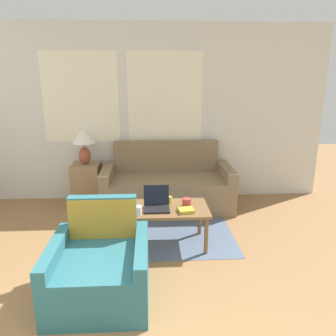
{
  "coord_description": "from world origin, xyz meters",
  "views": [
    {
      "loc": [
        0.31,
        -0.88,
        1.84
      ],
      "look_at": [
        0.53,
        3.02,
        0.75
      ],
      "focal_mm": 35.0,
      "sensor_mm": 36.0,
      "label": 1
    }
  ],
  "objects_px": {
    "coffee_table": "(169,212)",
    "book_red": "(186,210)",
    "couch": "(167,187)",
    "table_lamp": "(84,141)",
    "cup_navy": "(169,199)",
    "laptop": "(157,204)",
    "cup_white": "(138,210)",
    "cup_yellow": "(187,203)",
    "armchair": "(100,269)"
  },
  "relations": [
    {
      "from": "table_lamp",
      "to": "coffee_table",
      "type": "height_order",
      "value": "table_lamp"
    },
    {
      "from": "table_lamp",
      "to": "coffee_table",
      "type": "bearing_deg",
      "value": -48.47
    },
    {
      "from": "coffee_table",
      "to": "book_red",
      "type": "xyz_separation_m",
      "value": [
        0.18,
        -0.13,
        0.07
      ]
    },
    {
      "from": "couch",
      "to": "table_lamp",
      "type": "relative_size",
      "value": 3.56
    },
    {
      "from": "cup_yellow",
      "to": "laptop",
      "type": "bearing_deg",
      "value": -174.8
    },
    {
      "from": "laptop",
      "to": "cup_navy",
      "type": "xyz_separation_m",
      "value": [
        0.14,
        0.17,
        -0.02
      ]
    },
    {
      "from": "cup_navy",
      "to": "cup_white",
      "type": "height_order",
      "value": "cup_white"
    },
    {
      "from": "coffee_table",
      "to": "couch",
      "type": "bearing_deg",
      "value": 87.9
    },
    {
      "from": "laptop",
      "to": "cup_yellow",
      "type": "relative_size",
      "value": 2.87
    },
    {
      "from": "cup_navy",
      "to": "cup_white",
      "type": "distance_m",
      "value": 0.47
    },
    {
      "from": "table_lamp",
      "to": "cup_yellow",
      "type": "bearing_deg",
      "value": -43.52
    },
    {
      "from": "table_lamp",
      "to": "book_red",
      "type": "distance_m",
      "value": 2.0
    },
    {
      "from": "coffee_table",
      "to": "cup_yellow",
      "type": "xyz_separation_m",
      "value": [
        0.2,
        0.02,
        0.1
      ]
    },
    {
      "from": "book_red",
      "to": "cup_white",
      "type": "bearing_deg",
      "value": -176.9
    },
    {
      "from": "armchair",
      "to": "book_red",
      "type": "xyz_separation_m",
      "value": [
        0.82,
        0.71,
        0.22
      ]
    },
    {
      "from": "armchair",
      "to": "laptop",
      "type": "bearing_deg",
      "value": 58.79
    },
    {
      "from": "cup_yellow",
      "to": "book_red",
      "type": "height_order",
      "value": "cup_yellow"
    },
    {
      "from": "table_lamp",
      "to": "cup_yellow",
      "type": "xyz_separation_m",
      "value": [
        1.34,
        -1.27,
        -0.47
      ]
    },
    {
      "from": "cup_navy",
      "to": "armchair",
      "type": "bearing_deg",
      "value": -122.91
    },
    {
      "from": "armchair",
      "to": "coffee_table",
      "type": "relative_size",
      "value": 0.95
    },
    {
      "from": "book_red",
      "to": "cup_navy",
      "type": "bearing_deg",
      "value": 120.56
    },
    {
      "from": "couch",
      "to": "armchair",
      "type": "height_order",
      "value": "couch"
    },
    {
      "from": "laptop",
      "to": "cup_yellow",
      "type": "xyz_separation_m",
      "value": [
        0.33,
        0.03,
        -0.01
      ]
    },
    {
      "from": "laptop",
      "to": "cup_navy",
      "type": "distance_m",
      "value": 0.22
    },
    {
      "from": "table_lamp",
      "to": "cup_white",
      "type": "height_order",
      "value": "table_lamp"
    },
    {
      "from": "table_lamp",
      "to": "coffee_table",
      "type": "relative_size",
      "value": 0.59
    },
    {
      "from": "coffee_table",
      "to": "cup_white",
      "type": "relative_size",
      "value": 9.6
    },
    {
      "from": "laptop",
      "to": "cup_yellow",
      "type": "distance_m",
      "value": 0.34
    },
    {
      "from": "laptop",
      "to": "cup_navy",
      "type": "relative_size",
      "value": 3.57
    },
    {
      "from": "cup_yellow",
      "to": "cup_navy",
      "type": "bearing_deg",
      "value": 144.45
    },
    {
      "from": "cup_navy",
      "to": "cup_yellow",
      "type": "distance_m",
      "value": 0.24
    },
    {
      "from": "cup_yellow",
      "to": "coffee_table",
      "type": "bearing_deg",
      "value": -175.6
    },
    {
      "from": "laptop",
      "to": "table_lamp",
      "type": "bearing_deg",
      "value": 127.64
    },
    {
      "from": "armchair",
      "to": "couch",
      "type": "bearing_deg",
      "value": 71.2
    },
    {
      "from": "cup_navy",
      "to": "book_red",
      "type": "distance_m",
      "value": 0.33
    },
    {
      "from": "coffee_table",
      "to": "cup_navy",
      "type": "relative_size",
      "value": 11.11
    },
    {
      "from": "laptop",
      "to": "cup_white",
      "type": "xyz_separation_m",
      "value": [
        -0.2,
        -0.15,
        -0.01
      ]
    },
    {
      "from": "cup_white",
      "to": "cup_yellow",
      "type": "bearing_deg",
      "value": 18.26
    },
    {
      "from": "armchair",
      "to": "cup_yellow",
      "type": "xyz_separation_m",
      "value": [
        0.84,
        0.86,
        0.25
      ]
    },
    {
      "from": "couch",
      "to": "cup_yellow",
      "type": "relative_size",
      "value": 18.88
    },
    {
      "from": "couch",
      "to": "cup_white",
      "type": "xyz_separation_m",
      "value": [
        -0.38,
        -1.32,
        0.21
      ]
    },
    {
      "from": "cup_navy",
      "to": "couch",
      "type": "bearing_deg",
      "value": 88.0
    },
    {
      "from": "table_lamp",
      "to": "laptop",
      "type": "xyz_separation_m",
      "value": [
        1.0,
        -1.3,
        -0.46
      ]
    },
    {
      "from": "table_lamp",
      "to": "cup_navy",
      "type": "bearing_deg",
      "value": -44.68
    },
    {
      "from": "table_lamp",
      "to": "cup_white",
      "type": "relative_size",
      "value": 5.7
    },
    {
      "from": "table_lamp",
      "to": "cup_navy",
      "type": "xyz_separation_m",
      "value": [
        1.15,
        -1.13,
        -0.48
      ]
    },
    {
      "from": "cup_navy",
      "to": "book_red",
      "type": "xyz_separation_m",
      "value": [
        0.17,
        -0.29,
        -0.02
      ]
    },
    {
      "from": "laptop",
      "to": "coffee_table",
      "type": "bearing_deg",
      "value": 6.37
    },
    {
      "from": "cup_yellow",
      "to": "cup_white",
      "type": "height_order",
      "value": "cup_yellow"
    },
    {
      "from": "armchair",
      "to": "coffee_table",
      "type": "height_order",
      "value": "armchair"
    }
  ]
}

